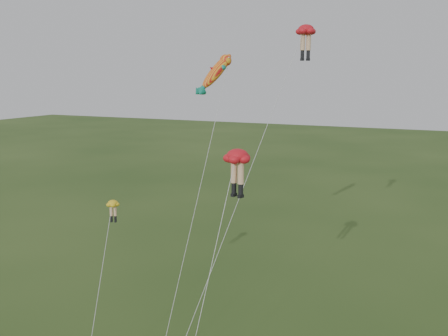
% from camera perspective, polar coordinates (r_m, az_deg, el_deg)
% --- Properties ---
extents(legs_kite_red_high, '(5.55, 12.39, 20.94)m').
position_cam_1_polar(legs_kite_red_high, '(35.44, 9.11, 14.49)').
color(legs_kite_red_high, red).
rests_on(legs_kite_red_high, ground).
extents(legs_kite_red_mid, '(2.03, 6.81, 13.49)m').
position_cam_1_polar(legs_kite_red_mid, '(27.95, 1.48, 0.68)').
color(legs_kite_red_mid, red).
rests_on(legs_kite_red_mid, ground).
extents(legs_kite_yellow, '(4.26, 8.82, 9.08)m').
position_cam_1_polar(legs_kite_yellow, '(34.99, -12.72, -5.03)').
color(legs_kite_yellow, yellow).
rests_on(legs_kite_yellow, ground).
extents(fish_kite, '(2.34, 10.96, 19.30)m').
position_cam_1_polar(fish_kite, '(35.83, -0.86, 10.84)').
color(fish_kite, yellow).
rests_on(fish_kite, ground).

